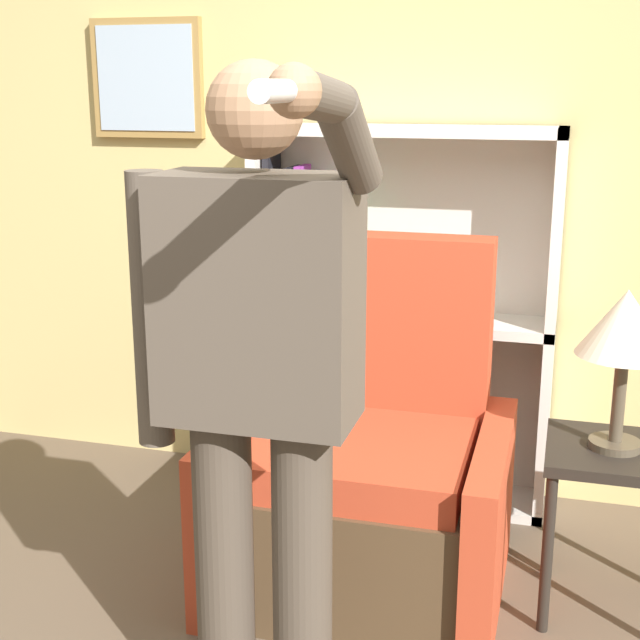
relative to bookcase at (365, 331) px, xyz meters
The scene contains 6 objects.
wall_back 0.72m from the bookcase, 56.19° to the left, with size 8.00×0.11×2.80m.
bookcase is the anchor object (origin of this frame).
armchair 0.79m from the bookcase, 75.94° to the right, with size 0.95×0.83×1.18m.
person_standing 1.60m from the bookcase, 86.51° to the right, with size 0.61×0.78×1.74m.
side_table 1.21m from the bookcase, 34.88° to the right, with size 0.42×0.42×0.57m.
table_lamp 1.21m from the bookcase, 34.88° to the right, with size 0.29×0.29×0.52m.
Camera 1 is at (0.66, -1.58, 1.69)m, focal length 50.00 mm.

